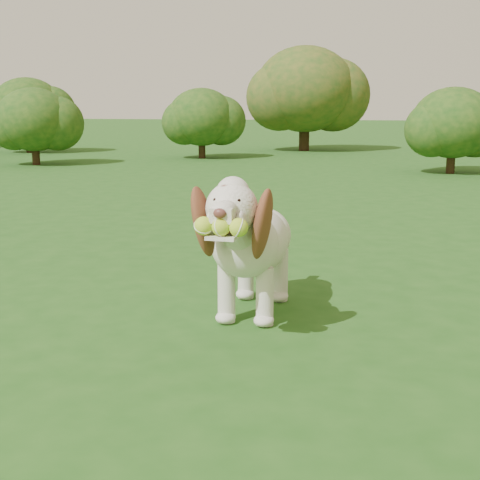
# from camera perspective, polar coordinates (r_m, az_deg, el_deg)

# --- Properties ---
(ground) EXTENTS (80.00, 80.00, 0.00)m
(ground) POSITION_cam_1_polar(r_m,az_deg,el_deg) (4.07, -4.13, -4.88)
(ground) COLOR #1E4E16
(ground) RESTS_ON ground
(dog) EXTENTS (0.44, 1.25, 0.82)m
(dog) POSITION_cam_1_polar(r_m,az_deg,el_deg) (3.60, 0.93, 0.09)
(dog) COLOR silver
(dog) RESTS_ON ground
(shrub_a) EXTENTS (1.37, 1.37, 1.42)m
(shrub_a) POSITION_cam_1_polar(r_m,az_deg,el_deg) (13.07, -17.19, 9.79)
(shrub_a) COLOR #382314
(shrub_a) RESTS_ON ground
(shrub_i) EXTENTS (2.37, 2.37, 2.45)m
(shrub_i) POSITION_cam_1_polar(r_m,az_deg,el_deg) (16.24, 5.57, 12.68)
(shrub_i) COLOR #382314
(shrub_i) RESTS_ON ground
(shrub_b) EXTENTS (1.39, 1.39, 1.44)m
(shrub_b) POSITION_cam_1_polar(r_m,az_deg,el_deg) (14.01, -3.30, 10.43)
(shrub_b) COLOR #382314
(shrub_b) RESTS_ON ground
(shrub_e) EXTENTS (1.64, 1.64, 1.70)m
(shrub_e) POSITION_cam_1_polar(r_m,az_deg,el_deg) (16.30, -17.68, 10.64)
(shrub_e) COLOR #382314
(shrub_e) RESTS_ON ground
(shrub_c) EXTENTS (1.35, 1.35, 1.40)m
(shrub_c) POSITION_cam_1_polar(r_m,az_deg,el_deg) (11.52, 17.73, 9.50)
(shrub_c) COLOR #382314
(shrub_c) RESTS_ON ground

